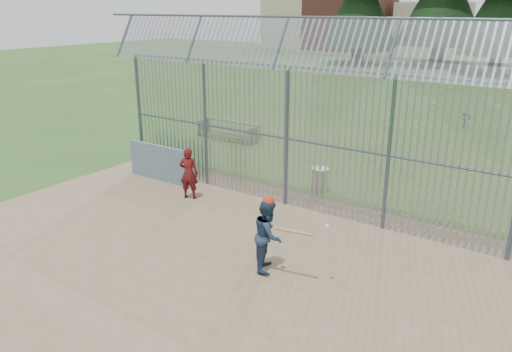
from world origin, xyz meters
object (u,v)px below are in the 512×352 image
Objects in this scene: dugout_wall at (158,163)px; batter at (268,235)px; bleacher at (228,129)px; onlooker at (189,173)px; trash_can at (320,179)px.

batter is at bearing -24.56° from dugout_wall.
dugout_wall is 5.93m from bleacher.
bleacher is at bearing 104.82° from dugout_wall.
batter reaches higher than bleacher.
dugout_wall reaches higher than bleacher.
dugout_wall is 1.59× the size of onlooker.
bleacher is (-3.49, 6.39, -0.40)m from onlooker.
onlooker is (-4.33, 2.22, -0.02)m from batter.
batter reaches higher than trash_can.
bleacher is (-1.52, 5.73, -0.21)m from dugout_wall.
bleacher is (-6.40, 3.53, 0.03)m from trash_can.
batter is 4.87m from onlooker.
trash_can is (2.91, 2.87, -0.43)m from onlooker.
trash_can is at bearing -10.49° from batter.
trash_can is 7.31m from bleacher.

